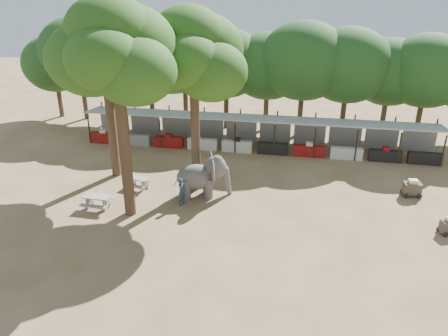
% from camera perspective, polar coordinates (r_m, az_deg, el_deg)
% --- Properties ---
extents(ground, '(100.00, 100.00, 0.00)m').
position_cam_1_polar(ground, '(23.08, 0.21, -9.66)').
color(ground, brown).
rests_on(ground, ground).
extents(vendor_stalls, '(28.00, 2.99, 2.80)m').
position_cam_1_polar(vendor_stalls, '(34.95, 4.23, 4.36)').
color(vendor_stalls, '#9FA0A7').
rests_on(vendor_stalls, ground).
extents(yard_tree_left, '(7.10, 6.90, 11.02)m').
position_cam_1_polar(yard_tree_left, '(29.37, -15.49, 14.05)').
color(yard_tree_left, '#332316').
rests_on(yard_tree_left, ground).
extents(yard_tree_center, '(7.10, 6.90, 12.04)m').
position_cam_1_polar(yard_tree_center, '(23.48, -14.14, 14.47)').
color(yard_tree_center, '#332316').
rests_on(yard_tree_center, ground).
extents(yard_tree_back, '(7.10, 6.90, 11.36)m').
position_cam_1_polar(yard_tree_back, '(26.34, -4.24, 14.55)').
color(yard_tree_back, '#332316').
rests_on(yard_tree_back, ground).
extents(backdrop_trees, '(46.46, 5.95, 8.33)m').
position_cam_1_polar(backdrop_trees, '(38.81, 5.31, 12.89)').
color(backdrop_trees, '#332316').
rests_on(backdrop_trees, ground).
extents(elephant, '(3.63, 2.65, 2.69)m').
position_cam_1_polar(elephant, '(27.14, -2.72, -1.06)').
color(elephant, '#484545').
rests_on(elephant, ground).
extents(handler, '(0.51, 0.69, 1.74)m').
position_cam_1_polar(handler, '(26.37, -5.55, -3.07)').
color(handler, '#26384C').
rests_on(handler, ground).
extents(picnic_table_near, '(1.68, 1.53, 0.81)m').
position_cam_1_polar(picnic_table_near, '(27.03, -16.19, -4.07)').
color(picnic_table_near, gray).
rests_on(picnic_table_near, ground).
extents(picnic_table_far, '(1.78, 1.67, 0.74)m').
position_cam_1_polar(picnic_table_far, '(29.01, -11.12, -1.69)').
color(picnic_table_far, gray).
rests_on(picnic_table_far, ground).
extents(cart_back, '(1.22, 0.87, 1.13)m').
position_cam_1_polar(cart_back, '(29.83, 23.36, -2.41)').
color(cart_back, '#393025').
rests_on(cart_back, ground).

